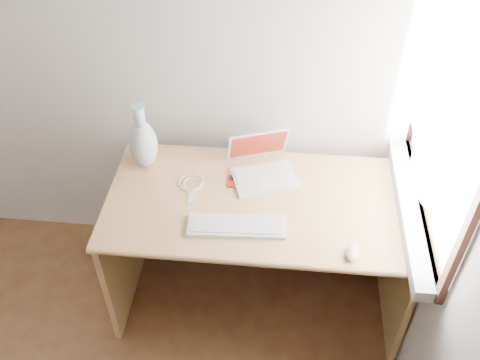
# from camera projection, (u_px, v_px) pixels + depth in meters

# --- Properties ---
(back_wall) EXTENTS (3.50, 0.04, 2.60)m
(back_wall) POSITION_uv_depth(u_px,v_px,m) (51.00, 37.00, 2.48)
(back_wall) COLOR silver
(back_wall) RESTS_ON floor
(window) EXTENTS (0.11, 0.99, 1.10)m
(window) POSITION_uv_depth(u_px,v_px,m) (444.00, 120.00, 2.05)
(window) COLOR white
(window) RESTS_ON right_wall
(desk) EXTENTS (1.43, 0.71, 0.75)m
(desk) POSITION_uv_depth(u_px,v_px,m) (260.00, 219.00, 2.68)
(desk) COLOR tan
(desk) RESTS_ON floor
(laptop) EXTENTS (0.35, 0.33, 0.20)m
(laptop) POSITION_uv_depth(u_px,v_px,m) (266.00, 167.00, 2.57)
(laptop) COLOR silver
(laptop) RESTS_ON desk
(external_keyboard) EXTENTS (0.44, 0.15, 0.02)m
(external_keyboard) POSITION_uv_depth(u_px,v_px,m) (237.00, 226.00, 2.34)
(external_keyboard) COLOR white
(external_keyboard) RESTS_ON desk
(mouse) EXTENTS (0.08, 0.10, 0.03)m
(mouse) POSITION_uv_depth(u_px,v_px,m) (352.00, 253.00, 2.22)
(mouse) COLOR silver
(mouse) RESTS_ON desk
(ipod) EXTENTS (0.04, 0.08, 0.01)m
(ipod) POSITION_uv_depth(u_px,v_px,m) (231.00, 181.00, 2.56)
(ipod) COLOR #AE1B0C
(ipod) RESTS_ON desk
(cable_coil) EXTENTS (0.13, 0.13, 0.01)m
(cable_coil) POSITION_uv_depth(u_px,v_px,m) (191.00, 183.00, 2.55)
(cable_coil) COLOR white
(cable_coil) RESTS_ON desk
(remote) EXTENTS (0.03, 0.08, 0.01)m
(remote) POSITION_uv_depth(u_px,v_px,m) (191.00, 198.00, 2.48)
(remote) COLOR white
(remote) RESTS_ON desk
(vase) EXTENTS (0.14, 0.14, 0.35)m
(vase) POSITION_uv_depth(u_px,v_px,m) (143.00, 142.00, 2.56)
(vase) COLOR silver
(vase) RESTS_ON desk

